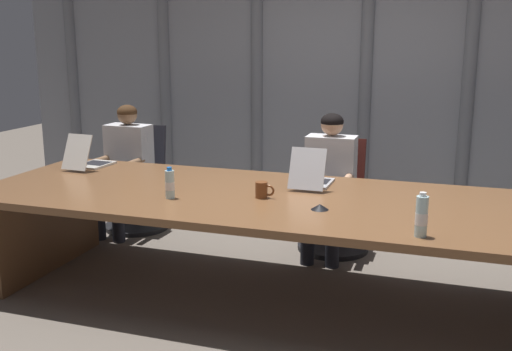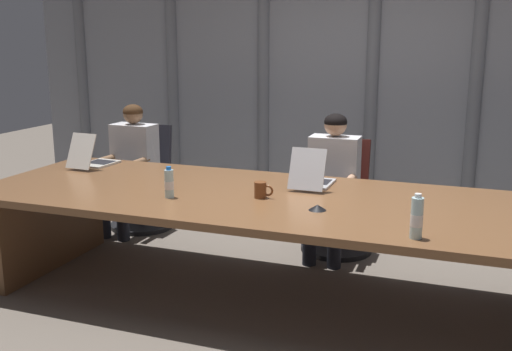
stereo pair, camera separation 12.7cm
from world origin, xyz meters
name	(u,v)px [view 1 (the left image)]	position (x,y,z in m)	size (l,w,h in m)	color
ground_plane	(298,303)	(0.00, 0.00, 0.00)	(14.61, 14.61, 0.00)	#6B6056
conference_table	(299,218)	(0.00, 0.00, 0.61)	(4.46, 1.41, 0.74)	brown
curtain_backdrop	(357,59)	(0.00, 2.18, 1.57)	(7.31, 0.17, 3.13)	gray
laptop_left_end	(89,161)	(-1.85, 0.40, 0.79)	(0.25, 0.44, 0.29)	beige
laptop_left_mid	(312,178)	(0.00, 0.35, 0.79)	(0.25, 0.43, 0.29)	#BCBCC1
office_chair_left_end	(138,189)	(-1.87, 1.17, 0.36)	(0.60, 0.60, 0.95)	#2D2D38
office_chair_left_mid	(335,208)	(0.02, 1.17, 0.35)	(0.60, 0.60, 0.93)	#511E19
person_left_end	(124,161)	(-1.90, 1.02, 0.67)	(0.43, 0.56, 1.17)	silver
person_left_mid	(329,176)	(-0.01, 1.02, 0.67)	(0.41, 0.55, 1.17)	silver
water_bottle_primary	(421,217)	(0.80, -0.55, 0.85)	(0.07, 0.07, 0.24)	silver
water_bottle_secondary	(170,184)	(-0.80, -0.26, 0.83)	(0.06, 0.06, 0.21)	silver
coffee_mug_near	(262,190)	(-0.24, -0.06, 0.79)	(0.13, 0.08, 0.11)	brown
conference_mic_left_side	(320,207)	(0.18, -0.22, 0.75)	(0.11, 0.11, 0.04)	black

